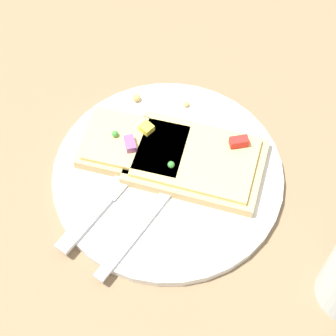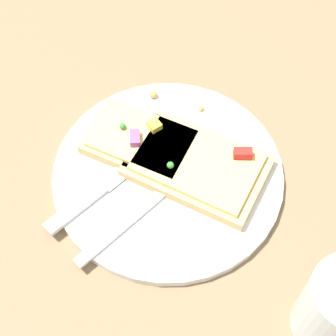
{
  "view_description": "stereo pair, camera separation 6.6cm",
  "coord_description": "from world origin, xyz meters",
  "px_view_note": "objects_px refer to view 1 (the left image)",
  "views": [
    {
      "loc": [
        0.22,
        0.26,
        0.58
      ],
      "look_at": [
        0.0,
        0.0,
        0.02
      ],
      "focal_mm": 60.0,
      "sensor_mm": 36.0,
      "label": 1
    },
    {
      "loc": [
        0.17,
        0.3,
        0.58
      ],
      "look_at": [
        0.0,
        0.0,
        0.02
      ],
      "focal_mm": 60.0,
      "sensor_mm": 36.0,
      "label": 2
    }
  ],
  "objects_px": {
    "plate": "(168,175)",
    "fork": "(166,194)",
    "knife": "(112,192)",
    "pizza_slice_corner": "(137,146)",
    "pizza_slice_main": "(196,161)"
  },
  "relations": [
    {
      "from": "plate",
      "to": "fork",
      "type": "xyz_separation_m",
      "value": [
        0.02,
        0.02,
        0.01
      ]
    },
    {
      "from": "fork",
      "to": "knife",
      "type": "distance_m",
      "value": 0.06
    },
    {
      "from": "knife",
      "to": "plate",
      "type": "bearing_deg",
      "value": -31.54
    },
    {
      "from": "fork",
      "to": "pizza_slice_corner",
      "type": "bearing_deg",
      "value": 65.13
    },
    {
      "from": "plate",
      "to": "knife",
      "type": "height_order",
      "value": "knife"
    },
    {
      "from": "knife",
      "to": "pizza_slice_main",
      "type": "bearing_deg",
      "value": -33.4
    },
    {
      "from": "plate",
      "to": "knife",
      "type": "xyz_separation_m",
      "value": [
        0.07,
        -0.02,
        0.01
      ]
    },
    {
      "from": "pizza_slice_main",
      "to": "pizza_slice_corner",
      "type": "bearing_deg",
      "value": 0.35
    },
    {
      "from": "plate",
      "to": "knife",
      "type": "relative_size",
      "value": 1.29
    },
    {
      "from": "plate",
      "to": "pizza_slice_main",
      "type": "xyz_separation_m",
      "value": [
        -0.03,
        0.01,
        0.02
      ]
    },
    {
      "from": "knife",
      "to": "pizza_slice_main",
      "type": "relative_size",
      "value": 1.13
    },
    {
      "from": "plate",
      "to": "pizza_slice_main",
      "type": "relative_size",
      "value": 1.46
    },
    {
      "from": "fork",
      "to": "knife",
      "type": "bearing_deg",
      "value": 122.29
    },
    {
      "from": "pizza_slice_corner",
      "to": "plate",
      "type": "bearing_deg",
      "value": -24.77
    },
    {
      "from": "fork",
      "to": "plate",
      "type": "bearing_deg",
      "value": 30.91
    }
  ]
}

